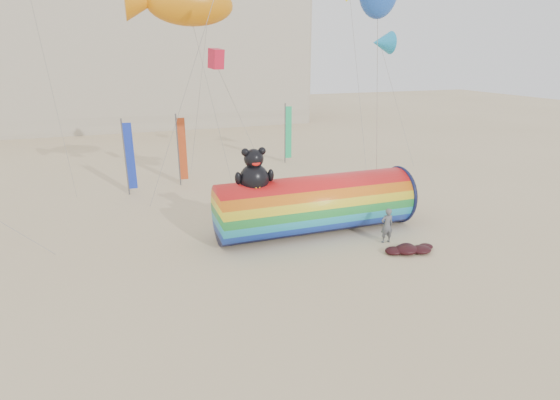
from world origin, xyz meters
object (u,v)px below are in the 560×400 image
object	(u,v)px
kite_handler	(387,226)
hotel_building	(67,44)
fabric_bundle	(409,249)
windsock_assembly	(315,203)

from	to	relation	value
kite_handler	hotel_building	bearing A→B (deg)	-66.21
fabric_bundle	hotel_building	bearing A→B (deg)	110.96
hotel_building	windsock_assembly	world-z (taller)	hotel_building
hotel_building	windsock_assembly	distance (m)	46.67
windsock_assembly	kite_handler	size ratio (longest dim) A/B	5.79
kite_handler	fabric_bundle	bearing A→B (deg)	109.55
kite_handler	fabric_bundle	world-z (taller)	kite_handler
hotel_building	fabric_bundle	xyz separation A→B (m)	(18.15, -47.39, -10.14)
hotel_building	fabric_bundle	bearing A→B (deg)	-69.04
windsock_assembly	kite_handler	distance (m)	3.91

